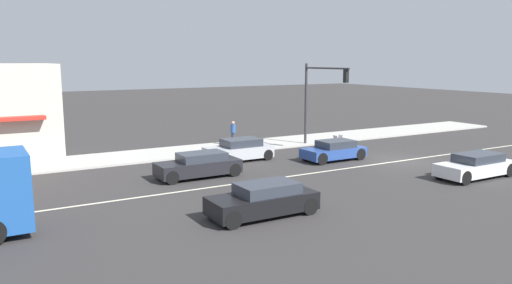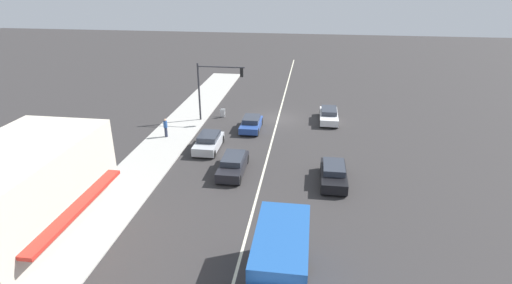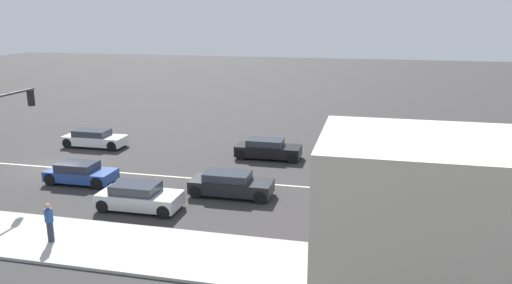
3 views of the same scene
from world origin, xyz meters
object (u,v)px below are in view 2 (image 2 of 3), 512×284
object	(u,v)px
sedan_silver	(209,142)
sedan_dark	(233,165)
traffic_signal_main	(213,83)
pedestrian	(166,127)
van_white	(329,115)
delivery_truck	(279,272)
coupe_blue	(251,124)
warning_aframe_sign	(223,113)
suv_black	(334,174)

from	to	relation	value
sedan_silver	sedan_dark	world-z (taller)	sedan_silver
traffic_signal_main	pedestrian	xyz separation A→B (m)	(3.22, 4.84, -2.90)
van_white	pedestrian	bearing A→B (deg)	24.25
delivery_truck	sedan_silver	xyz separation A→B (m)	(7.20, -15.67, -0.83)
traffic_signal_main	coupe_blue	bearing A→B (deg)	155.91
sedan_dark	delivery_truck	bearing A→B (deg)	110.39
warning_aframe_sign	van_white	size ratio (longest dim) A/B	0.19
coupe_blue	sedan_dark	xyz separation A→B (m)	(0.00, 8.79, 0.03)
sedan_silver	van_white	distance (m)	13.02
pedestrian	sedan_dark	distance (m)	9.15
warning_aframe_sign	suv_black	bearing A→B (deg)	130.61
sedan_dark	suv_black	bearing A→B (deg)	176.28
pedestrian	warning_aframe_sign	bearing A→B (deg)	-121.04
traffic_signal_main	pedestrian	distance (m)	6.50
warning_aframe_sign	coupe_blue	size ratio (longest dim) A/B	0.22
van_white	sedan_dark	size ratio (longest dim) A/B	1.02
suv_black	sedan_silver	bearing A→B (deg)	-23.26
delivery_truck	warning_aframe_sign	bearing A→B (deg)	-71.79
sedan_silver	coupe_blue	distance (m)	5.70
coupe_blue	delivery_truck	bearing A→B (deg)	102.04
van_white	warning_aframe_sign	bearing A→B (deg)	1.41
pedestrian	warning_aframe_sign	distance (m)	7.26
traffic_signal_main	suv_black	size ratio (longest dim) A/B	1.32
traffic_signal_main	van_white	distance (m)	11.71
warning_aframe_sign	sedan_dark	size ratio (longest dim) A/B	0.19
traffic_signal_main	suv_black	xyz separation A→B (m)	(-11.12, 11.02, -3.27)
traffic_signal_main	coupe_blue	world-z (taller)	traffic_signal_main
sedan_silver	sedan_dark	distance (m)	4.74
sedan_dark	suv_black	distance (m)	7.22
pedestrian	sedan_dark	bearing A→B (deg)	141.39
pedestrian	sedan_dark	xyz separation A→B (m)	(-7.14, 5.71, -0.37)
pedestrian	delivery_truck	world-z (taller)	delivery_truck
van_white	suv_black	size ratio (longest dim) A/B	1.03
van_white	suv_black	distance (m)	12.64
van_white	traffic_signal_main	bearing A→B (deg)	8.29
van_white	coupe_blue	size ratio (longest dim) A/B	1.15
delivery_truck	sedan_dark	bearing A→B (deg)	-69.61
sedan_silver	pedestrian	bearing A→B (deg)	-23.34
pedestrian	delivery_truck	xyz separation A→B (m)	(-11.54, 17.54, 0.47)
pedestrian	suv_black	bearing A→B (deg)	156.71
delivery_truck	suv_black	bearing A→B (deg)	-103.84
traffic_signal_main	suv_black	world-z (taller)	traffic_signal_main
sedan_silver	suv_black	xyz separation A→B (m)	(-10.00, 4.30, -0.00)
sedan_silver	traffic_signal_main	bearing A→B (deg)	-80.49
warning_aframe_sign	van_white	xyz separation A→B (m)	(-10.61, -0.26, 0.19)
traffic_signal_main	van_white	size ratio (longest dim) A/B	1.27
pedestrian	delivery_truck	size ratio (longest dim) A/B	0.22
pedestrian	van_white	bearing A→B (deg)	-155.75
warning_aframe_sign	suv_black	xyz separation A→B (m)	(-10.61, 12.38, 0.21)
warning_aframe_sign	van_white	bearing A→B (deg)	-178.59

